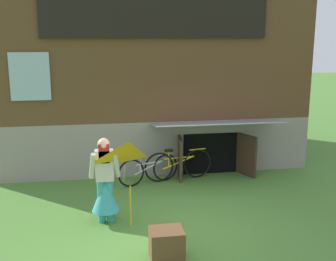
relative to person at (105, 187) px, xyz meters
name	(u,v)px	position (x,y,z in m)	size (l,w,h in m)	color
ground_plane	(179,227)	(1.33, -0.47, -0.69)	(60.00, 60.00, 0.00)	#4C7F33
log_house	(146,64)	(1.33, 4.73, 1.96)	(8.03, 5.51, 5.29)	gray
person	(105,187)	(0.00, 0.00, 0.00)	(0.61, 0.53, 1.64)	teal
kite	(129,163)	(0.42, -0.51, 0.61)	(0.95, 0.92, 1.59)	orange
bicycle_yellow	(178,165)	(1.81, 2.15, -0.31)	(1.72, 0.33, 0.79)	black
bicycle_silver	(149,170)	(1.05, 1.99, -0.34)	(1.50, 0.57, 0.72)	black
wooden_crate	(167,244)	(0.93, -1.53, -0.45)	(0.53, 0.45, 0.49)	brown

